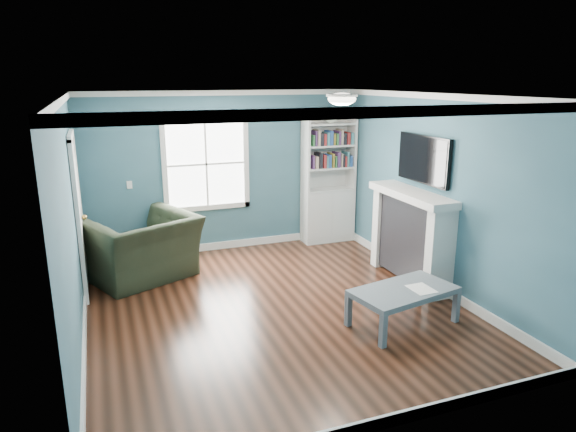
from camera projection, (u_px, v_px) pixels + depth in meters
name	position (u px, v px, depth m)	size (l,w,h in m)	color
floor	(275.00, 307.00, 6.44)	(5.00, 5.00, 0.00)	black
room_walls	(275.00, 184.00, 6.03)	(5.00, 5.00, 5.00)	#305565
trim	(275.00, 212.00, 6.12)	(4.50, 5.00, 2.60)	white
window	(206.00, 164.00, 8.21)	(1.40, 0.06, 1.50)	white
bookshelf	(328.00, 189.00, 8.88)	(0.90, 0.35, 2.31)	silver
fireplace	(411.00, 237.00, 7.16)	(0.44, 1.58, 1.30)	black
tv	(424.00, 159.00, 6.91)	(0.06, 1.10, 0.65)	black
door	(78.00, 214.00, 6.67)	(0.12, 0.98, 2.17)	silver
ceiling_fixture	(342.00, 98.00, 6.17)	(0.38, 0.38, 0.15)	white
light_switch	(129.00, 185.00, 7.86)	(0.08, 0.01, 0.12)	white
recliner	(141.00, 237.00, 7.23)	(1.40, 0.91, 1.22)	black
coffee_table	(404.00, 293.00, 5.92)	(1.31, 0.88, 0.44)	#555D66
paper_sheet	(421.00, 289.00, 5.90)	(0.25, 0.31, 0.00)	white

